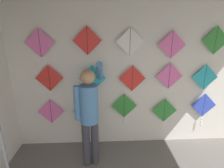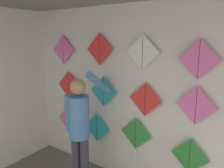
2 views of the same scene
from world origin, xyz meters
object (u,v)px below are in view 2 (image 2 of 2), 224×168
object	(u,v)px
kite_10	(63,50)
kite_12	(143,52)
kite_7	(145,100)
kite_13	(199,59)
kite_2	(135,135)
kite_3	(189,156)
kite_5	(68,85)
kite_0	(68,119)
shopkeeper	(80,125)
kite_6	(103,91)
kite_8	(196,106)
kite_1	(97,128)
kite_11	(99,49)

from	to	relation	value
kite_10	kite_12	distance (m)	1.58
kite_7	kite_13	distance (m)	0.94
kite_2	kite_12	bearing A→B (deg)	0.58
kite_3	kite_5	xyz separation A→B (m)	(-2.23, 0.00, 0.71)
kite_0	kite_3	distance (m)	2.28
shopkeeper	kite_6	bearing A→B (deg)	76.40
kite_6	kite_3	bearing A→B (deg)	0.00
kite_12	kite_5	bearing A→B (deg)	180.00
kite_5	kite_13	size ratio (longest dim) A/B	1.00
kite_13	kite_8	bearing A→B (deg)	0.00
shopkeeper	kite_13	world-z (taller)	kite_13
shopkeeper	kite_12	world-z (taller)	kite_12
kite_0	kite_1	distance (m)	0.69
kite_10	kite_11	bearing A→B (deg)	0.00
kite_13	kite_7	bearing A→B (deg)	180.00
kite_12	kite_7	bearing A→B (deg)	0.00
kite_2	kite_5	bearing A→B (deg)	179.97
kite_13	kite_11	bearing A→B (deg)	180.00
kite_0	kite_6	distance (m)	1.08
kite_10	kite_12	world-z (taller)	kite_12
kite_12	shopkeeper	bearing A→B (deg)	-142.66
kite_2	kite_8	world-z (taller)	kite_8
kite_2	kite_8	size ratio (longest dim) A/B	1.27
kite_3	kite_12	size ratio (longest dim) A/B	1.00
kite_6	kite_5	bearing A→B (deg)	180.00
kite_5	kite_8	size ratio (longest dim) A/B	1.00
kite_0	kite_2	bearing A→B (deg)	-0.03
kite_6	kite_8	distance (m)	1.46
shopkeeper	kite_11	distance (m)	1.22
kite_2	kite_0	bearing A→B (deg)	179.97
kite_11	kite_1	bearing A→B (deg)	180.00
kite_6	kite_11	xyz separation A→B (m)	(-0.07, 0.00, 0.69)
kite_1	kite_3	distance (m)	1.59
kite_7	kite_12	distance (m)	0.68
kite_1	kite_7	xyz separation A→B (m)	(0.91, 0.00, 0.66)
kite_1	kite_10	size ratio (longest dim) A/B	1.00
kite_6	kite_1	bearing A→B (deg)	180.00
shopkeeper	kite_7	size ratio (longest dim) A/B	3.64
kite_2	kite_13	size ratio (longest dim) A/B	1.27
kite_8	kite_11	distance (m)	1.67
kite_0	kite_1	bearing A→B (deg)	0.00
kite_2	kite_12	world-z (taller)	kite_12
kite_0	kite_5	xyz separation A→B (m)	(0.04, 0.00, 0.68)
kite_2	kite_7	size ratio (longest dim) A/B	1.27
kite_7	kite_12	size ratio (longest dim) A/B	1.00
kite_1	kite_2	distance (m)	0.77
kite_3	kite_5	world-z (taller)	kite_5
kite_2	kite_12	size ratio (longest dim) A/B	1.27
kite_8	kite_12	xyz separation A→B (m)	(-0.77, 0.00, 0.64)
kite_3	kite_6	bearing A→B (deg)	180.00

